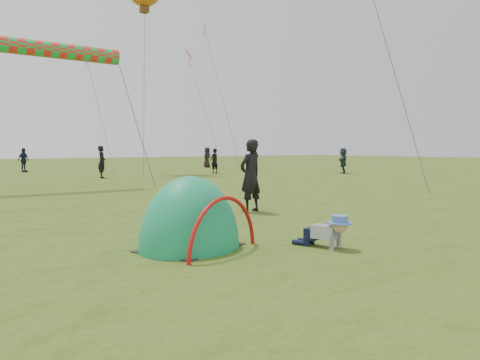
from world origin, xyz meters
TOP-DOWN VIEW (x-y plane):
  - ground at (0.00, 0.00)m, footprint 140.00×140.00m
  - crawling_toddler at (-0.99, 0.22)m, footprint 0.73×0.88m
  - popup_tent at (-2.88, 1.55)m, footprint 2.31×2.12m
  - standing_adult at (0.63, 4.48)m, footprint 0.75×0.56m
  - crowd_person_2 at (0.16, 29.46)m, footprint 1.01×0.91m
  - crowd_person_4 at (14.13, 28.07)m, footprint 0.97×0.80m
  - crowd_person_5 at (16.40, 15.23)m, footprint 1.52×1.30m
  - crowd_person_6 at (2.23, 19.95)m, footprint 0.62×0.75m
  - crowd_person_7 at (16.75, 25.10)m, footprint 0.89×1.03m
  - crowd_person_12 at (9.79, 20.28)m, footprint 0.66×0.51m
  - rainbow_tube_kite at (-1.71, 14.57)m, footprint 5.56×0.64m
  - diamond_kite_0 at (12.61, 28.34)m, footprint 0.98×0.98m
  - diamond_kite_3 at (4.00, 27.64)m, footprint 0.88×0.88m
  - diamond_kite_7 at (13.54, 27.47)m, footprint 0.80×0.80m

SIDE VIEW (x-z plane):
  - ground at x=0.00m, z-range 0.00..0.00m
  - popup_tent at x=-2.88m, z-range -1.22..1.22m
  - crawling_toddler at x=-0.99m, z-range 0.00..0.58m
  - crowd_person_12 at x=9.79m, z-range 0.00..1.61m
  - crowd_person_2 at x=0.16m, z-range 0.00..1.64m
  - crowd_person_5 at x=16.40m, z-range 0.00..1.65m
  - crowd_person_4 at x=14.13m, z-range 0.00..1.69m
  - crowd_person_6 at x=2.23m, z-range 0.00..1.77m
  - crowd_person_7 at x=16.75m, z-range 0.00..1.80m
  - standing_adult at x=0.63m, z-range 0.00..1.89m
  - rainbow_tube_kite at x=-1.71m, z-range 5.25..5.89m
  - diamond_kite_3 at x=4.00m, z-range 7.98..8.69m
  - diamond_kite_0 at x=12.61m, z-range 8.83..9.63m
  - diamond_kite_7 at x=13.54m, z-range 11.22..11.87m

